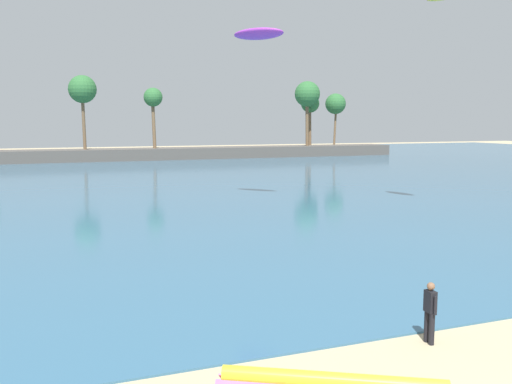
# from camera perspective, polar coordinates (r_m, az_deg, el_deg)

# --- Properties ---
(sea) EXTENTS (220.00, 114.85, 0.06)m
(sea) POSITION_cam_1_polar(r_m,az_deg,el_deg) (70.30, -15.83, 2.11)
(sea) COLOR #33607F
(sea) RESTS_ON ground
(palm_headland) EXTENTS (103.12, 6.90, 13.02)m
(palm_headland) POSITION_cam_1_polar(r_m,az_deg,el_deg) (87.42, -16.92, 5.26)
(palm_headland) COLOR #514C47
(palm_headland) RESTS_ON ground
(person_at_waterline) EXTENTS (0.22, 0.55, 1.67)m
(person_at_waterline) POSITION_cam_1_polar(r_m,az_deg,el_deg) (15.86, 17.25, -11.44)
(person_at_waterline) COLOR black
(person_at_waterline) RESTS_ON ground
(kite_aloft_high_over_bay) EXTENTS (3.57, 3.82, 1.00)m
(kite_aloft_high_over_bay) POSITION_cam_1_polar(r_m,az_deg,el_deg) (40.29, 0.24, 15.77)
(kite_aloft_high_over_bay) COLOR purple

